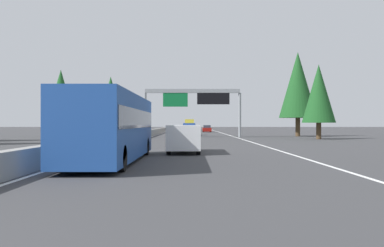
{
  "coord_description": "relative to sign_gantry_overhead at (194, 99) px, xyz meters",
  "views": [
    {
      "loc": [
        -2.67,
        -5.74,
        1.79
      ],
      "look_at": [
        64.95,
        -5.82,
        1.81
      ],
      "focal_mm": 38.26,
      "sensor_mm": 36.0,
      "label": 1
    }
  ],
  "objects": [
    {
      "name": "ground_plane",
      "position": [
        9.54,
        6.04,
        -5.01
      ],
      "size": [
        320.0,
        320.0,
        0.0
      ],
      "primitive_type": "plane",
      "color": "#38383A"
    },
    {
      "name": "bus_far_right",
      "position": [
        -33.97,
        4.0,
        -3.29
      ],
      "size": [
        11.5,
        2.55,
        3.1
      ],
      "color": "#1E4793",
      "rests_on": "ground"
    },
    {
      "name": "shoulder_stripe_median",
      "position": [
        19.54,
        5.79,
        -5.0
      ],
      "size": [
        160.0,
        0.16,
        0.01
      ],
      "primitive_type": "cube",
      "color": "silver",
      "rests_on": "ground"
    },
    {
      "name": "pickup_distant_b",
      "position": [
        9.61,
        0.65,
        -4.09
      ],
      "size": [
        5.6,
        2.0,
        1.86
      ],
      "color": "#1E4793",
      "rests_on": "ground"
    },
    {
      "name": "box_truck_near_right",
      "position": [
        58.51,
        0.86,
        -3.4
      ],
      "size": [
        8.5,
        2.4,
        2.95
      ],
      "color": "gold",
      "rests_on": "ground"
    },
    {
      "name": "sedan_mid_left",
      "position": [
        33.51,
        -2.95,
        -4.32
      ],
      "size": [
        4.4,
        1.8,
        1.47
      ],
      "color": "maroon",
      "rests_on": "ground"
    },
    {
      "name": "conifer_right_mid",
      "position": [
        4.27,
        -14.65,
        2.21
      ],
      "size": [
        5.23,
        5.23,
        11.88
      ],
      "color": "#4C3823",
      "rests_on": "ground"
    },
    {
      "name": "conifer_left_far",
      "position": [
        45.12,
        19.76,
        2.98
      ],
      "size": [
        5.78,
        5.78,
        13.13
      ],
      "color": "#4C3823",
      "rests_on": "ground"
    },
    {
      "name": "conifer_left_mid",
      "position": [
        7.15,
        19.59,
        0.91
      ],
      "size": [
        4.29,
        4.29,
        9.75
      ],
      "color": "#4C3823",
      "rests_on": "ground"
    },
    {
      "name": "median_barrier",
      "position": [
        29.54,
        6.34,
        -4.56
      ],
      "size": [
        180.0,
        0.56,
        0.9
      ],
      "primitive_type": "cube",
      "color": "gray",
      "rests_on": "ground"
    },
    {
      "name": "sign_gantry_overhead",
      "position": [
        0.0,
        0.0,
        0.0
      ],
      "size": [
        0.5,
        12.68,
        6.29
      ],
      "color": "gray",
      "rests_on": "ground"
    },
    {
      "name": "minivan_distant_a",
      "position": [
        -28.0,
        0.76,
        -4.06
      ],
      "size": [
        5.0,
        1.95,
        1.69
      ],
      "color": "white",
      "rests_on": "ground"
    },
    {
      "name": "conifer_right_near",
      "position": [
        -6.15,
        -14.35,
        0.23
      ],
      "size": [
        3.79,
        3.79,
        8.62
      ],
      "color": "#4C3823",
      "rests_on": "ground"
    },
    {
      "name": "shoulder_stripe_right",
      "position": [
        19.54,
        -5.48,
        -5.0
      ],
      "size": [
        160.0,
        0.16,
        0.01
      ],
      "primitive_type": "cube",
      "color": "silver",
      "rests_on": "ground"
    },
    {
      "name": "oncoming_near",
      "position": [
        10.86,
        8.86,
        -4.09
      ],
      "size": [
        5.6,
        2.0,
        1.86
      ],
      "rotation": [
        0.0,
        0.0,
        3.14
      ],
      "color": "red",
      "rests_on": "ground"
    }
  ]
}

